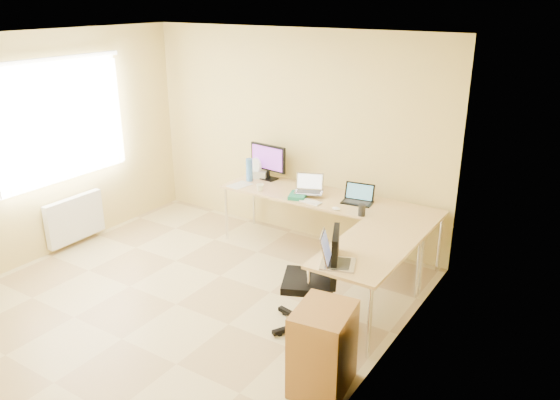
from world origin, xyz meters
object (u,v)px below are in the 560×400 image
Objects in this scene: laptop_return at (338,253)px; office_chair at (309,280)px; water_bottle at (249,170)px; mug at (260,187)px; laptop_center at (309,184)px; laptop_black at (358,194)px; keyboard at (306,201)px; monitor at (268,162)px; desk_main at (326,226)px; desk_fan at (258,168)px; cabinet at (323,349)px; desk_return at (366,283)px.

laptop_return is 0.35× the size of office_chair.
office_chair is (1.73, -1.47, -0.38)m from water_bottle.
water_bottle reaches higher than mug.
mug is 0.09× the size of office_chair.
water_bottle is at bearing 144.21° from mug.
laptop_center is 0.59m from laptop_black.
keyboard is 1.02m from water_bottle.
monitor reaches higher than laptop_black.
keyboard is at bearing -14.26° from water_bottle.
laptop_black is (1.34, -0.17, -0.12)m from monitor.
desk_fan is (-1.13, 0.20, 0.49)m from desk_main.
keyboard reaches higher than cabinet.
keyboard is 1.45m from office_chair.
cabinet is (2.09, -2.34, -0.60)m from monitor.
water_bottle is 0.41× the size of cabinet.
keyboard is (0.07, -0.17, -0.14)m from laptop_center.
desk_main is 2.42m from cabinet.
keyboard is at bearing -90.23° from laptop_center.
water_bottle reaches higher than keyboard.
laptop_black is 1.20m from mug.
desk_return is 1.28m from laptop_black.
laptop_return is (2.01, -1.47, -0.03)m from water_bottle.
desk_main and desk_return have the same top height.
cabinet is (0.76, -2.17, -0.48)m from laptop_black.
desk_return is at bearing -45.73° from desk_main.
water_bottle is (-1.50, -0.02, 0.04)m from laptop_black.
laptop_black is 1.42× the size of desk_fan.
laptop_black is (-0.61, 1.03, 0.47)m from desk_return.
laptop_center is (-0.21, -0.07, 0.51)m from desk_main.
desk_fan is at bearing 141.40° from laptop_center.
monitor reaches higher than mug.
keyboard is at bearing -1.24° from mug.
laptop_center reaches higher than desk_return.
laptop_center is 0.46× the size of cabinet.
cabinet is (0.52, -0.68, -0.14)m from office_chair.
laptop_center is at bearing 95.72° from office_chair.
cabinet is at bearing -24.72° from desk_fan.
monitor reaches higher than desk_fan.
laptop_center is at bearing -178.96° from laptop_black.
monitor is at bearing 164.54° from laptop_black.
desk_main is 1.15m from monitor.
office_chair reaches higher than laptop_center.
laptop_center is at bearing -4.73° from water_bottle.
water_bottle is at bearing -124.69° from monitor.
monitor is 1.57× the size of laptop_black.
office_chair is at bearing -41.47° from mug.
mug is at bearing -175.09° from keyboard.
laptop_black reaches higher than desk_return.
monitor is at bearing 148.35° from desk_return.
desk_return is 1.98m from mug.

